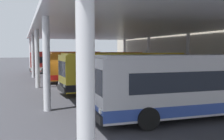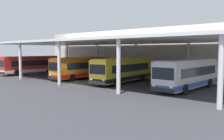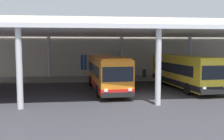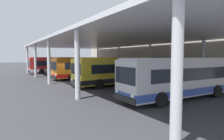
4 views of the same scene
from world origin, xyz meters
The scene contains 11 objects.
ground_plane centered at (0.00, 0.00, 0.00)m, with size 200.00×200.00×0.00m, color #333338.
platform_kerb centered at (0.00, 11.75, 0.09)m, with size 42.00×4.50×0.18m, color gray.
station_building_facade centered at (0.00, 15.00, 3.96)m, with size 48.00×1.60×7.92m, color beige.
canopy_shelter centered at (0.00, 5.50, 5.29)m, with size 40.00×17.00×5.55m.
bus_nearest_bay centered at (-14.90, 2.52, 1.66)m, with size 2.91×10.59×3.17m.
bus_second_bay centered at (-2.92, 3.89, 1.66)m, with size 3.12×10.65×3.17m.
bus_middle_bay centered at (4.61, 4.14, 1.66)m, with size 3.28×10.68×3.17m.
bus_far_bay centered at (13.15, 4.47, 1.66)m, with size 2.97×10.61×3.17m.
bench_waiting centered at (0.42, 11.82, 0.66)m, with size 1.80×0.45×0.92m.
trash_bin centered at (2.59, 11.71, 0.68)m, with size 0.52×0.52×0.98m.
banner_sign centered at (-4.95, 10.94, 1.98)m, with size 0.70×0.12×3.20m.
Camera 1 is at (23.75, -3.75, 3.40)m, focal length 40.87 mm.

